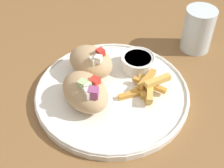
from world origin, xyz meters
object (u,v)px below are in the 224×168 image
fries_pile (146,86)px  sauce_ramekin (138,61)px  plate (112,92)px  pita_sandwich_far (91,62)px  water_glass (198,31)px  pita_sandwich_near (85,91)px

fries_pile → sauce_ramekin: fries_pile is taller
plate → pita_sandwich_far: 0.08m
pita_sandwich_far → water_glass: size_ratio=1.19×
plate → pita_sandwich_near: bearing=-135.1°
pita_sandwich_near → pita_sandwich_far: pita_sandwich_far is taller
pita_sandwich_far → sauce_ramekin: pita_sandwich_far is taller
fries_pile → pita_sandwich_near: bearing=-151.6°
pita_sandwich_far → fries_pile: bearing=13.0°
plate → water_glass: bearing=52.9°
pita_sandwich_far → fries_pile: pita_sandwich_far is taller
pita_sandwich_far → sauce_ramekin: bearing=48.5°
pita_sandwich_far → water_glass: water_glass is taller
plate → pita_sandwich_near: pita_sandwich_near is taller
fries_pile → water_glass: water_glass is taller
water_glass → fries_pile: bearing=-115.3°
plate → water_glass: 0.26m
pita_sandwich_far → sauce_ramekin: size_ratio=1.66×
pita_sandwich_near → fries_pile: size_ratio=1.37×
pita_sandwich_far → plate: bearing=-12.6°
pita_sandwich_far → fries_pile: size_ratio=1.27×
pita_sandwich_far → water_glass: bearing=62.9°
pita_sandwich_far → water_glass: 0.27m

